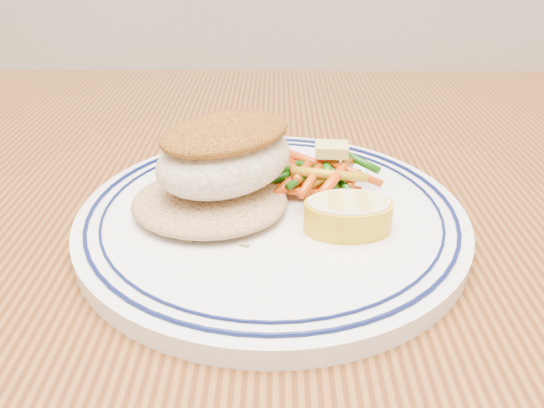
{
  "coord_description": "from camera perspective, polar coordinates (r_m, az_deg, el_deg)",
  "views": [
    {
      "loc": [
        0.04,
        -0.34,
        0.97
      ],
      "look_at": [
        0.04,
        0.01,
        0.77
      ],
      "focal_mm": 35.0,
      "sensor_mm": 36.0,
      "label": 1
    }
  ],
  "objects": [
    {
      "name": "dining_table",
      "position": [
        0.47,
        -4.97,
        -12.95
      ],
      "size": [
        1.5,
        0.9,
        0.75
      ],
      "color": "#502910",
      "rests_on": "ground"
    },
    {
      "name": "plate",
      "position": [
        0.41,
        0.0,
        -1.29
      ],
      "size": [
        0.29,
        0.29,
        0.02
      ],
      "color": "white",
      "rests_on": "dining_table"
    },
    {
      "name": "butter_pat",
      "position": [
        0.43,
        6.44,
        5.86
      ],
      "size": [
        0.03,
        0.02,
        0.01
      ],
      "primitive_type": "cube",
      "rotation": [
        0.0,
        0.0,
        -0.08
      ],
      "color": "#D4C967",
      "rests_on": "vegetable_pile"
    },
    {
      "name": "fish_fillet",
      "position": [
        0.39,
        -5.05,
        5.46
      ],
      "size": [
        0.13,
        0.13,
        0.05
      ],
      "color": "beige",
      "rests_on": "rice_pilaf"
    },
    {
      "name": "lemon_wedge",
      "position": [
        0.38,
        8.19,
        -1.06
      ],
      "size": [
        0.06,
        0.06,
        0.02
      ],
      "color": "gold",
      "rests_on": "plate"
    },
    {
      "name": "vegetable_pile",
      "position": [
        0.43,
        5.23,
        3.32
      ],
      "size": [
        0.1,
        0.1,
        0.03
      ],
      "color": "#C03F09",
      "rests_on": "plate"
    },
    {
      "name": "rice_pilaf",
      "position": [
        0.4,
        -6.71,
        0.67
      ],
      "size": [
        0.12,
        0.1,
        0.02
      ],
      "primitive_type": "ellipsoid",
      "color": "#A57D52",
      "rests_on": "plate"
    }
  ]
}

